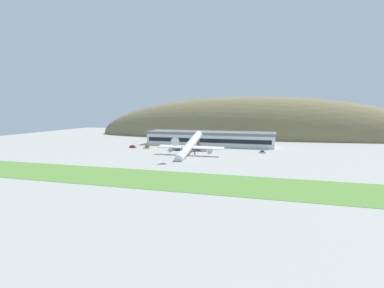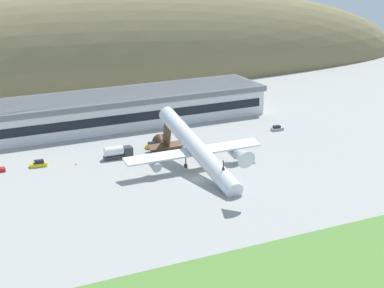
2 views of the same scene
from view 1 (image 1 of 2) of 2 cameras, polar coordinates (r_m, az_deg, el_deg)
ground_plane at (r=153.15m, az=-1.96°, el=-2.51°), size 391.29×391.29×0.00m
grass_strip_foreground at (r=109.18m, az=-9.98°, el=-6.38°), size 352.16×27.11×0.08m
hill_backdrop at (r=263.01m, az=10.99°, el=1.26°), size 284.57×56.30×69.62m
terminal_building at (r=201.51m, az=3.47°, el=1.23°), size 85.48×20.05×9.31m
cargo_airplane at (r=157.30m, az=-0.35°, el=-0.34°), size 35.53×47.01×14.89m
service_car_0 at (r=192.49m, az=-11.24°, el=-0.53°), size 4.41×2.02×1.59m
service_car_1 at (r=177.83m, az=0.70°, el=-1.00°), size 4.33×2.25×1.60m
service_car_2 at (r=187.47m, az=-8.57°, el=-0.67°), size 4.25×2.09×1.60m
service_car_3 at (r=170.82m, az=13.29°, el=-1.52°), size 3.73×1.89×1.45m
fuel_truck at (r=177.41m, az=-3.17°, el=-0.73°), size 7.47×2.69×3.27m
traffic_cone_0 at (r=168.57m, az=3.82°, el=-1.57°), size 0.52×0.52×0.58m
traffic_cone_1 at (r=181.45m, az=-6.49°, el=-1.00°), size 0.52×0.52×0.58m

